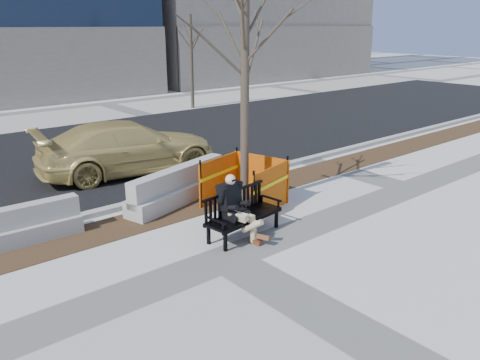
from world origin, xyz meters
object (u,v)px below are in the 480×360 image
object	(u,v)px
tree_fence	(244,205)
sedan	(130,172)
bench	(244,235)
seated_man	(234,238)
jersey_barrier_left	(11,246)
jersey_barrier_right	(179,202)

from	to	relation	value
tree_fence	sedan	size ratio (longest dim) A/B	1.14
bench	seated_man	xyz separation A→B (m)	(-0.24, 0.02, 0.00)
jersey_barrier_left	jersey_barrier_right	bearing A→B (deg)	1.14
bench	sedan	world-z (taller)	sedan
tree_fence	jersey_barrier_right	size ratio (longest dim) A/B	1.90
seated_man	jersey_barrier_left	world-z (taller)	seated_man
bench	sedan	distance (m)	5.57
jersey_barrier_right	seated_man	bearing A→B (deg)	-112.75
tree_fence	jersey_barrier_right	bearing A→B (deg)	131.43
bench	jersey_barrier_right	bearing A→B (deg)	81.48
sedan	jersey_barrier_right	distance (m)	3.05
seated_man	jersey_barrier_right	bearing A→B (deg)	76.00
seated_man	jersey_barrier_right	size ratio (longest dim) A/B	0.43
seated_man	sedan	size ratio (longest dim) A/B	0.26
sedan	bench	bearing A→B (deg)	-175.46
jersey_barrier_left	tree_fence	bearing A→B (deg)	-12.40
seated_man	tree_fence	xyz separation A→B (m)	(1.37, 1.29, 0.00)
bench	jersey_barrier_left	world-z (taller)	bench
tree_fence	jersey_barrier_right	world-z (taller)	tree_fence
tree_fence	jersey_barrier_right	xyz separation A→B (m)	(-1.07, 1.21, 0.00)
bench	jersey_barrier_right	distance (m)	2.52
seated_man	tree_fence	distance (m)	1.88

